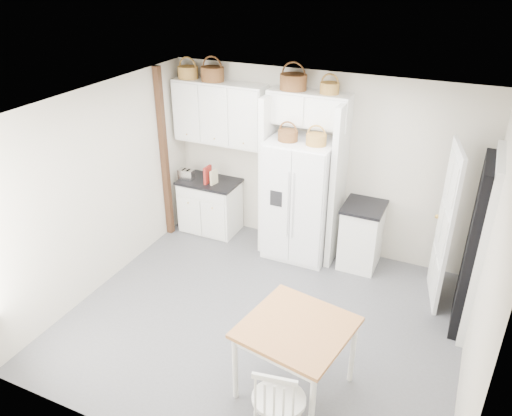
% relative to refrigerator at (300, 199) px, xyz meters
% --- Properties ---
extents(floor, '(4.50, 4.50, 0.00)m').
position_rel_refrigerator_xyz_m(floor, '(0.15, -1.63, -0.87)').
color(floor, '#525252').
rests_on(floor, ground).
extents(ceiling, '(4.50, 4.50, 0.00)m').
position_rel_refrigerator_xyz_m(ceiling, '(0.15, -1.63, 1.73)').
color(ceiling, white).
rests_on(ceiling, wall_back).
extents(wall_back, '(4.50, 0.00, 4.50)m').
position_rel_refrigerator_xyz_m(wall_back, '(0.15, 0.37, 0.43)').
color(wall_back, beige).
rests_on(wall_back, floor).
extents(wall_left, '(0.00, 4.00, 4.00)m').
position_rel_refrigerator_xyz_m(wall_left, '(-2.10, -1.63, 0.43)').
color(wall_left, beige).
rests_on(wall_left, floor).
extents(wall_right, '(0.00, 4.00, 4.00)m').
position_rel_refrigerator_xyz_m(wall_right, '(2.40, -1.63, 0.43)').
color(wall_right, beige).
rests_on(wall_right, floor).
extents(refrigerator, '(0.90, 0.73, 1.75)m').
position_rel_refrigerator_xyz_m(refrigerator, '(0.00, 0.00, 0.00)').
color(refrigerator, white).
rests_on(refrigerator, floor).
extents(base_cab_left, '(0.88, 0.55, 0.81)m').
position_rel_refrigerator_xyz_m(base_cab_left, '(-1.51, 0.07, -0.47)').
color(base_cab_left, white).
rests_on(base_cab_left, floor).
extents(base_cab_right, '(0.51, 0.61, 0.89)m').
position_rel_refrigerator_xyz_m(base_cab_right, '(0.90, 0.07, -0.43)').
color(base_cab_right, white).
rests_on(base_cab_right, floor).
extents(dining_table, '(1.12, 1.12, 0.81)m').
position_rel_refrigerator_xyz_m(dining_table, '(0.87, -2.47, -0.47)').
color(dining_table, '#A9602A').
rests_on(dining_table, floor).
extents(windsor_chair, '(0.55, 0.51, 0.98)m').
position_rel_refrigerator_xyz_m(windsor_chair, '(0.94, -3.08, -0.38)').
color(windsor_chair, white).
rests_on(windsor_chair, floor).
extents(counter_left, '(0.91, 0.59, 0.04)m').
position_rel_refrigerator_xyz_m(counter_left, '(-1.51, 0.07, -0.04)').
color(counter_left, black).
rests_on(counter_left, base_cab_left).
extents(counter_right, '(0.55, 0.65, 0.04)m').
position_rel_refrigerator_xyz_m(counter_right, '(0.90, 0.07, 0.04)').
color(counter_right, black).
rests_on(counter_right, base_cab_right).
extents(toaster, '(0.24, 0.15, 0.16)m').
position_rel_refrigerator_xyz_m(toaster, '(-1.85, -0.03, 0.06)').
color(toaster, silver).
rests_on(toaster, counter_left).
extents(cookbook_red, '(0.05, 0.18, 0.27)m').
position_rel_refrigerator_xyz_m(cookbook_red, '(-1.48, -0.01, 0.11)').
color(cookbook_red, maroon).
rests_on(cookbook_red, counter_left).
extents(cookbook_cream, '(0.06, 0.15, 0.23)m').
position_rel_refrigerator_xyz_m(cookbook_cream, '(-1.38, -0.01, 0.09)').
color(cookbook_cream, beige).
rests_on(cookbook_cream, counter_left).
extents(basket_upper_a, '(0.30, 0.30, 0.17)m').
position_rel_refrigerator_xyz_m(basket_upper_a, '(-1.85, 0.20, 1.56)').
color(basket_upper_a, brown).
rests_on(basket_upper_a, upper_cabinet).
extents(basket_upper_b, '(0.34, 0.34, 0.20)m').
position_rel_refrigerator_xyz_m(basket_upper_b, '(-1.45, 0.20, 1.58)').
color(basket_upper_b, '#512B11').
rests_on(basket_upper_b, upper_cabinet).
extents(basket_bridge_a, '(0.36, 0.36, 0.20)m').
position_rel_refrigerator_xyz_m(basket_bridge_a, '(-0.24, 0.20, 1.58)').
color(basket_bridge_a, '#512B11').
rests_on(basket_bridge_a, bridge_cabinet).
extents(basket_bridge_b, '(0.25, 0.25, 0.14)m').
position_rel_refrigerator_xyz_m(basket_bridge_b, '(0.26, 0.20, 1.55)').
color(basket_bridge_b, brown).
rests_on(basket_bridge_b, bridge_cabinet).
extents(basket_fridge_a, '(0.27, 0.27, 0.14)m').
position_rel_refrigerator_xyz_m(basket_fridge_a, '(-0.17, -0.10, 0.94)').
color(basket_fridge_a, '#512B11').
rests_on(basket_fridge_a, refrigerator).
extents(basket_fridge_b, '(0.27, 0.27, 0.15)m').
position_rel_refrigerator_xyz_m(basket_fridge_b, '(0.22, -0.10, 0.95)').
color(basket_fridge_b, brown).
rests_on(basket_fridge_b, refrigerator).
extents(upper_cabinet, '(1.40, 0.34, 0.90)m').
position_rel_refrigerator_xyz_m(upper_cabinet, '(-1.35, 0.20, 1.03)').
color(upper_cabinet, white).
rests_on(upper_cabinet, wall_back).
extents(bridge_cabinet, '(1.12, 0.34, 0.45)m').
position_rel_refrigerator_xyz_m(bridge_cabinet, '(-0.00, 0.20, 1.25)').
color(bridge_cabinet, white).
rests_on(bridge_cabinet, wall_back).
extents(fridge_panel_left, '(0.08, 0.60, 2.30)m').
position_rel_refrigerator_xyz_m(fridge_panel_left, '(-0.51, 0.07, 0.28)').
color(fridge_panel_left, white).
rests_on(fridge_panel_left, floor).
extents(fridge_panel_right, '(0.08, 0.60, 2.30)m').
position_rel_refrigerator_xyz_m(fridge_panel_right, '(0.51, 0.07, 0.28)').
color(fridge_panel_right, white).
rests_on(fridge_panel_right, floor).
extents(trim_post, '(0.09, 0.09, 2.60)m').
position_rel_refrigerator_xyz_m(trim_post, '(-2.05, -0.28, 0.43)').
color(trim_post, '#3B2217').
rests_on(trim_post, floor).
extents(doorway_void, '(0.18, 0.85, 2.05)m').
position_rel_refrigerator_xyz_m(doorway_void, '(2.31, -0.63, 0.15)').
color(doorway_void, black).
rests_on(doorway_void, floor).
extents(door_slab, '(0.21, 0.79, 2.05)m').
position_rel_refrigerator_xyz_m(door_slab, '(1.95, -0.29, 0.15)').
color(door_slab, white).
rests_on(door_slab, floor).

